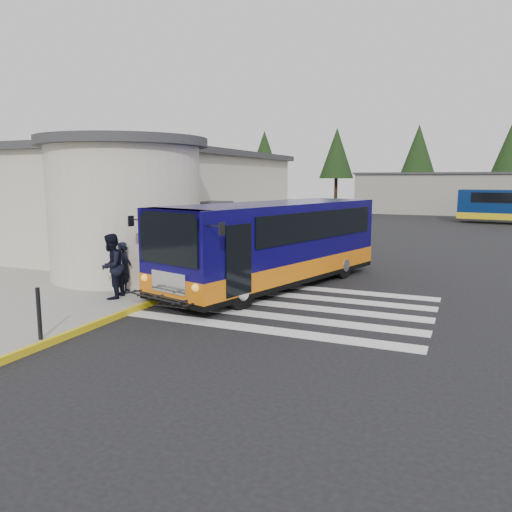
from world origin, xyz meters
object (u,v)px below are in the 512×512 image
at_px(pedestrian_b, 111,266).
at_px(bollard, 39,314).
at_px(pedestrian_a, 125,267).
at_px(transit_bus, 273,247).

xyz_separation_m(pedestrian_b, bollard, (1.03, -3.63, -0.37)).
relative_size(pedestrian_a, pedestrian_b, 0.82).
xyz_separation_m(pedestrian_a, bollard, (1.17, -4.41, -0.20)).
bearing_deg(transit_bus, pedestrian_b, -114.16).
height_order(transit_bus, pedestrian_b, transit_bus).
xyz_separation_m(pedestrian_a, pedestrian_b, (0.14, -0.78, 0.17)).
bearing_deg(transit_bus, bollard, -91.23).
bearing_deg(pedestrian_b, pedestrian_a, 176.85).
bearing_deg(pedestrian_a, transit_bus, -70.29).
height_order(transit_bus, bollard, transit_bus).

